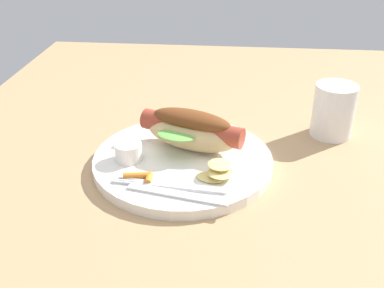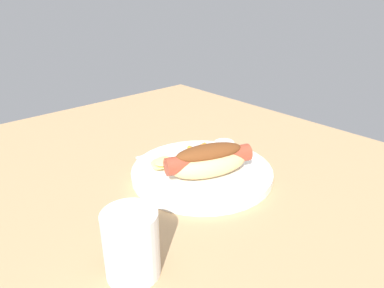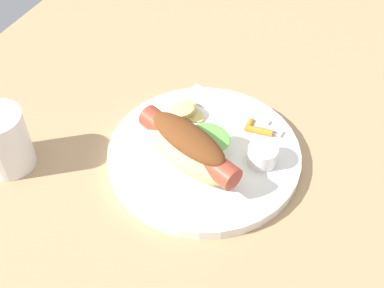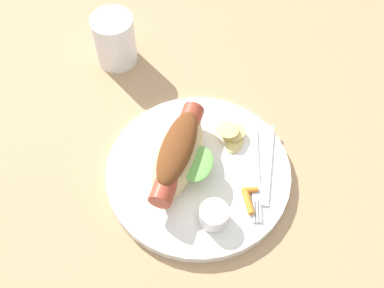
{
  "view_description": "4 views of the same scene",
  "coord_description": "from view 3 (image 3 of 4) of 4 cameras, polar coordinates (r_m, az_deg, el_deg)",
  "views": [
    {
      "loc": [
        -61.66,
        -5.36,
        36.55
      ],
      "look_at": [
        -3.27,
        0.22,
        4.03
      ],
      "focal_mm": 42.25,
      "sensor_mm": 36.0,
      "label": 1
    },
    {
      "loc": [
        40.6,
        -40.44,
        33.67
      ],
      "look_at": [
        -4.89,
        0.83,
        6.37
      ],
      "focal_mm": 32.95,
      "sensor_mm": 36.0,
      "label": 2
    },
    {
      "loc": [
        41.49,
        21.26,
        55.0
      ],
      "look_at": [
        -1.06,
        0.66,
        4.35
      ],
      "focal_mm": 47.99,
      "sensor_mm": 36.0,
      "label": 3
    },
    {
      "loc": [
        -0.15,
        38.7,
        66.05
      ],
      "look_at": [
        -2.23,
        0.05,
        6.3
      ],
      "focal_mm": 47.3,
      "sensor_mm": 36.0,
      "label": 4
    }
  ],
  "objects": [
    {
      "name": "knife",
      "position": [
        0.79,
        4.19,
        4.36
      ],
      "size": [
        4.18,
        13.9,
        0.36
      ],
      "primitive_type": "cube",
      "rotation": [
        0.0,
        0.0,
        1.37
      ],
      "color": "silver",
      "rests_on": "plate"
    },
    {
      "name": "fork",
      "position": [
        0.77,
        4.4,
        3.27
      ],
      "size": [
        2.49,
        15.85,
        0.4
      ],
      "rotation": [
        0.0,
        0.0,
        1.49
      ],
      "color": "silver",
      "rests_on": "plate"
    },
    {
      "name": "hot_dog",
      "position": [
        0.68,
        -0.36,
        -0.28
      ],
      "size": [
        11.09,
        16.67,
        6.23
      ],
      "rotation": [
        0.0,
        0.0,
        1.23
      ],
      "color": "#DBB77A",
      "rests_on": "plate"
    },
    {
      "name": "ground_plane",
      "position": [
        0.73,
        -0.83,
        -3.21
      ],
      "size": [
        120.0,
        90.0,
        1.8
      ],
      "primitive_type": "cube",
      "color": "tan"
    },
    {
      "name": "drinking_cup",
      "position": [
        0.74,
        -20.24,
        0.35
      ],
      "size": [
        7.01,
        7.01,
        9.09
      ],
      "primitive_type": "cylinder",
      "color": "white",
      "rests_on": "ground_plane"
    },
    {
      "name": "sauce_ramekin",
      "position": [
        0.7,
        7.84,
        -1.22
      ],
      "size": [
        4.1,
        4.1,
        2.73
      ],
      "primitive_type": "cylinder",
      "color": "white",
      "rests_on": "plate"
    },
    {
      "name": "plate",
      "position": [
        0.73,
        1.34,
        -1.19
      ],
      "size": [
        27.29,
        27.29,
        1.6
      ],
      "primitive_type": "cylinder",
      "color": "white",
      "rests_on": "ground_plane"
    },
    {
      "name": "carrot_garnish",
      "position": [
        0.75,
        7.1,
        1.7
      ],
      "size": [
        2.34,
        4.23,
        0.97
      ],
      "color": "orange",
      "rests_on": "plate"
    },
    {
      "name": "chips_pile",
      "position": [
        0.77,
        -0.75,
        3.74
      ],
      "size": [
        5.89,
        6.2,
        2.27
      ],
      "color": "#E7CE78",
      "rests_on": "plate"
    }
  ]
}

